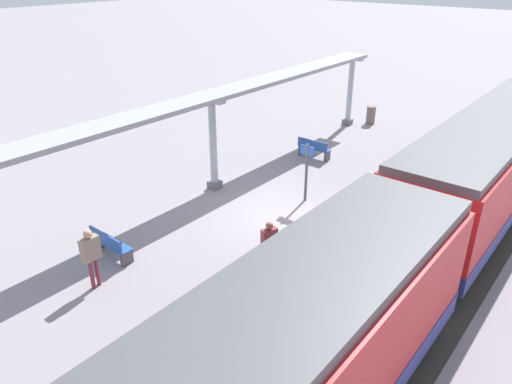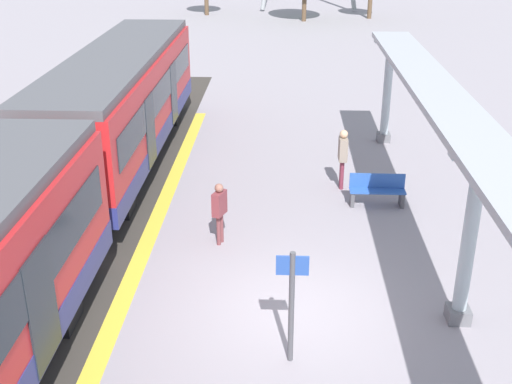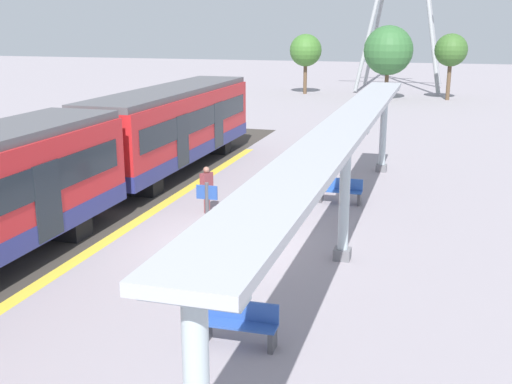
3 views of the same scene
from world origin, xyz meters
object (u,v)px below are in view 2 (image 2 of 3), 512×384
canopy_pillar_second (469,240)px  bench_mid_platform (377,190)px  canopy_pillar_third (387,91)px  platform_info_sign (292,297)px  passenger_waiting_near_edge (219,207)px  passenger_by_the_benches (343,152)px  train_far_carriage (121,105)px

canopy_pillar_second → bench_mid_platform: 5.68m
canopy_pillar_third → platform_info_sign: (-3.30, -12.08, -0.47)m
canopy_pillar_second → bench_mid_platform: bearing=99.5°
canopy_pillar_second → passenger_waiting_near_edge: 5.87m
canopy_pillar_second → passenger_by_the_benches: 6.83m
train_far_carriage → canopy_pillar_third: (8.56, 2.17, -0.03)m
platform_info_sign → passenger_waiting_near_edge: size_ratio=1.41×
passenger_waiting_near_edge → bench_mid_platform: bearing=30.8°
canopy_pillar_third → platform_info_sign: size_ratio=1.61×
train_far_carriage → canopy_pillar_second: canopy_pillar_second is taller
passenger_waiting_near_edge → train_far_carriage: bearing=122.9°
passenger_by_the_benches → train_far_carriage: bearing=163.5°
train_far_carriage → bench_mid_platform: (7.65, -3.13, -1.39)m
canopy_pillar_second → passenger_waiting_near_edge: canopy_pillar_second is taller
passenger_waiting_near_edge → passenger_by_the_benches: bearing=48.0°
canopy_pillar_second → bench_mid_platform: canopy_pillar_second is taller
bench_mid_platform → platform_info_sign: bearing=-109.4°
canopy_pillar_second → passenger_by_the_benches: canopy_pillar_second is taller
train_far_carriage → canopy_pillar_second: (8.56, -8.57, -0.03)m
bench_mid_platform → platform_info_sign: (-2.39, -6.78, 0.89)m
canopy_pillar_second → canopy_pillar_third: same height
canopy_pillar_third → bench_mid_platform: (-0.91, -5.30, -1.36)m
bench_mid_platform → canopy_pillar_third: bearing=80.3°
bench_mid_platform → passenger_by_the_benches: (-0.88, 1.12, 0.66)m
train_far_carriage → passenger_by_the_benches: size_ratio=7.06×
train_far_carriage → passenger_by_the_benches: 7.10m
platform_info_sign → passenger_by_the_benches: bearing=79.2°
canopy_pillar_third → bench_mid_platform: 5.54m
bench_mid_platform → passenger_waiting_near_edge: size_ratio=0.96×
canopy_pillar_third → canopy_pillar_second: bearing=-90.0°
canopy_pillar_third → passenger_by_the_benches: 4.60m
canopy_pillar_second → passenger_by_the_benches: size_ratio=2.01×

